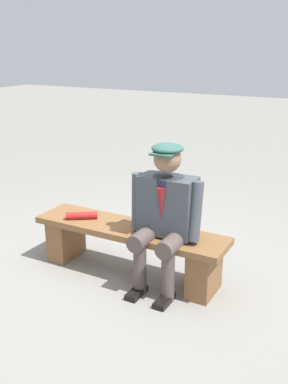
{
  "coord_description": "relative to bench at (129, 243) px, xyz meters",
  "views": [
    {
      "loc": [
        -1.86,
        3.15,
        2.0
      ],
      "look_at": [
        -0.15,
        0.0,
        0.81
      ],
      "focal_mm": 41.61,
      "sensor_mm": 36.0,
      "label": 1
    }
  ],
  "objects": [
    {
      "name": "rolled_magazine",
      "position": [
        0.48,
        0.05,
        0.19
      ],
      "size": [
        0.28,
        0.21,
        0.07
      ],
      "primitive_type": "cylinder",
      "rotation": [
        0.0,
        1.57,
        0.58
      ],
      "color": "#B21E1E",
      "rests_on": "bench"
    },
    {
      "name": "seated_man",
      "position": [
        -0.37,
        0.06,
        0.4
      ],
      "size": [
        0.63,
        0.56,
        1.26
      ],
      "color": "#41464E",
      "rests_on": "ground"
    },
    {
      "name": "bench",
      "position": [
        0.0,
        0.0,
        0.0
      ],
      "size": [
        1.8,
        0.44,
        0.46
      ],
      "color": "brown",
      "rests_on": "ground"
    },
    {
      "name": "ground_plane",
      "position": [
        0.0,
        0.0,
        -0.3
      ],
      "size": [
        30.0,
        30.0,
        0.0
      ],
      "primitive_type": "plane",
      "color": "gray"
    }
  ]
}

